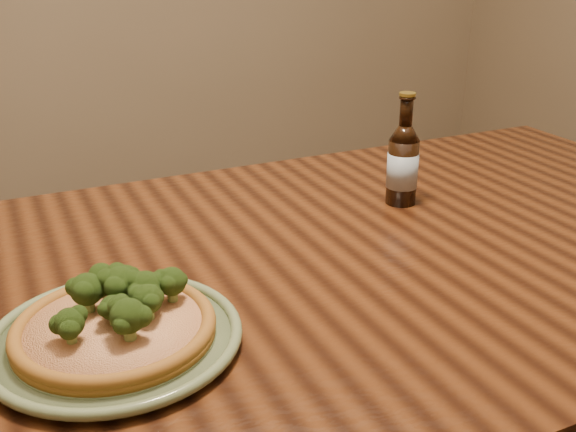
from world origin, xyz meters
name	(u,v)px	position (x,y,z in m)	size (l,w,h in m)	color
table	(335,304)	(0.00, 0.10, 0.66)	(1.60, 0.90, 0.75)	#42200E
plate	(116,337)	(-0.36, -0.01, 0.76)	(0.30, 0.30, 0.02)	#687853
pizza	(116,321)	(-0.36, -0.01, 0.78)	(0.24, 0.24, 0.07)	#935E21
beer_bottle	(403,163)	(0.20, 0.23, 0.83)	(0.06, 0.06, 0.20)	black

